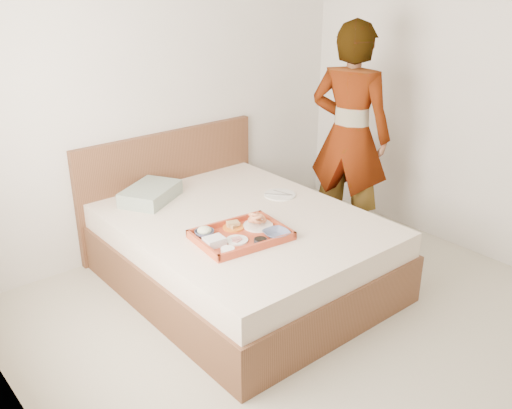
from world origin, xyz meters
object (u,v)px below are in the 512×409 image
object	(u,v)px
dinner_plate	(280,195)
person	(350,136)
bed	(242,250)
tray	(241,235)

from	to	relation	value
dinner_plate	person	size ratio (longest dim) A/B	0.13
bed	person	distance (m)	1.32
dinner_plate	person	distance (m)	0.76
person	tray	bearing A→B (deg)	80.31
bed	tray	bearing A→B (deg)	-129.02
bed	dinner_plate	distance (m)	0.58
dinner_plate	bed	bearing A→B (deg)	-164.44
tray	dinner_plate	xyz separation A→B (m)	(0.70, 0.40, -0.02)
dinner_plate	tray	bearing A→B (deg)	-150.49
tray	person	distance (m)	1.43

